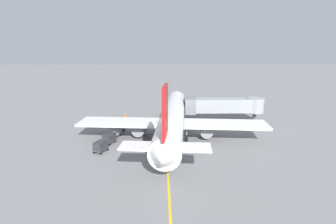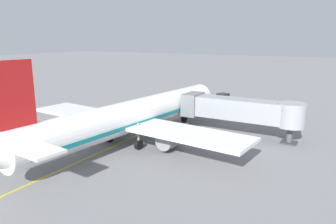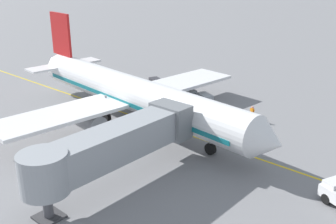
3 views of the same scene
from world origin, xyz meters
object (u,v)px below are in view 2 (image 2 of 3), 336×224
Objects in this scene: pushback_tractor at (220,101)px; baggage_cart_front at (94,119)px; baggage_cart_third_in_train at (59,128)px; ground_crew_wing_walker at (125,110)px; parked_airliner at (133,116)px; baggage_cart_second_in_train at (79,123)px; jet_bridge at (240,110)px; baggage_cart_tail_end at (33,135)px; baggage_tug_lead at (118,122)px.

pushback_tractor is 23.93m from baggage_cart_front.
ground_crew_wing_walker reaches higher than baggage_cart_third_in_train.
ground_crew_wing_walker is (-8.88, 9.93, -2.23)m from parked_airliner.
pushback_tractor is 1.67× the size of baggage_cart_second_in_train.
pushback_tractor is 26.45m from baggage_cart_second_in_train.
ground_crew_wing_walker is at bearing 176.75° from jet_bridge.
parked_airliner is at bearing -18.77° from baggage_cart_front.
ground_crew_wing_walker is (1.52, 16.14, 0.00)m from baggage_cart_tail_end.
parked_airliner is at bearing -139.60° from jet_bridge.
baggage_cart_second_in_train is (-11.27, -23.93, -0.15)m from pushback_tractor.
parked_airliner is 12.69× the size of baggage_cart_front.
parked_airliner reaches higher than baggage_cart_tail_end.
baggage_cart_tail_end is (-0.93, -6.65, 0.00)m from baggage_cart_second_in_train.
parked_airliner is 13.64m from jet_bridge.
baggage_cart_tail_end is (-10.40, -6.21, -2.24)m from parked_airliner.
parked_airliner is at bearing -48.19° from ground_crew_wing_walker.
jet_bridge is (10.38, 8.84, 0.27)m from parked_airliner.
baggage_cart_front is at bearing -117.46° from pushback_tractor.
baggage_cart_front and baggage_cart_tail_end have the same top height.
baggage_tug_lead reaches higher than baggage_cart_tail_end.
jet_bridge is 5.26× the size of baggage_cart_tail_end.
pushback_tractor reaches higher than baggage_cart_tail_end.
baggage_cart_tail_end is at bearing -95.37° from ground_crew_wing_walker.
parked_airliner is 12.69× the size of baggage_cart_tail_end.
baggage_cart_third_in_train is (-20.22, -11.54, -2.51)m from jet_bridge.
baggage_cart_tail_end is (-0.56, -3.51, 0.00)m from baggage_cart_third_in_train.
pushback_tractor reaches higher than ground_crew_wing_walker.
baggage_cart_third_in_train is at bearing -95.81° from baggage_cart_front.
jet_bridge reaches higher than baggage_cart_third_in_train.
baggage_cart_second_in_train is 3.17m from baggage_cart_third_in_train.
baggage_cart_second_in_train is 1.00× the size of baggage_cart_third_in_train.
baggage_tug_lead is (-5.69, 4.15, -2.47)m from parked_airliner.
jet_bridge is 19.46m from ground_crew_wing_walker.
parked_airliner reaches higher than baggage_cart_third_in_train.
baggage_cart_third_in_train and baggage_cart_tail_end have the same top height.
baggage_cart_front is 2.71m from baggage_cart_second_in_train.
parked_airliner reaches higher than baggage_tug_lead.
baggage_cart_tail_end is 1.74× the size of ground_crew_wing_walker.
ground_crew_wing_walker is (-10.68, -14.44, -0.15)m from pushback_tractor.
baggage_cart_tail_end is (-12.19, -30.58, -0.15)m from pushback_tractor.
baggage_cart_second_in_train and baggage_cart_third_in_train have the same top height.
parked_airliner is 10.01m from baggage_cart_front.
ground_crew_wing_walker is (-3.19, 5.78, 0.24)m from baggage_tug_lead.
baggage_cart_second_in_train is at bearing 83.42° from baggage_cart_third_in_train.
baggage_tug_lead is 3.70m from baggage_cart_front.
baggage_cart_front is (-9.24, 3.14, -2.24)m from parked_airliner.
pushback_tractor is 2.90× the size of ground_crew_wing_walker.
parked_airliner reaches higher than jet_bridge.
baggage_cart_front and baggage_cart_third_in_train have the same top height.
ground_crew_wing_walker reaches higher than baggage_cart_tail_end.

